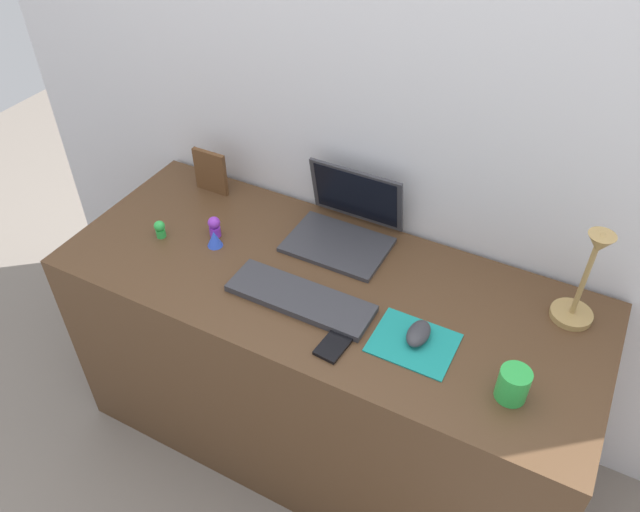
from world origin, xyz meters
TOP-DOWN VIEW (x-y plane):
  - ground_plane at (0.00, 0.00)m, footprint 6.00×6.00m
  - back_wall at (0.00, 0.35)m, footprint 2.76×0.05m
  - desk at (0.00, 0.00)m, footprint 1.56×0.63m
  - laptop at (-0.04, 0.21)m, footprint 0.30×0.26m
  - keyboard at (-0.02, -0.10)m, footprint 0.41×0.13m
  - mousepad at (0.31, -0.10)m, footprint 0.21×0.17m
  - mouse at (0.31, -0.08)m, footprint 0.06×0.10m
  - cell_phone at (0.13, -0.19)m, footprint 0.07×0.13m
  - desk_lamp at (0.64, 0.16)m, footprint 0.11×0.16m
  - picture_frame at (-0.54, 0.22)m, footprint 0.12×0.02m
  - coffee_mug at (0.57, -0.14)m, footprint 0.07×0.07m
  - toy_figurine_blue at (-0.37, -0.01)m, footprint 0.05×0.05m
  - toy_figurine_purple at (-0.39, 0.03)m, footprint 0.04×0.04m
  - toy_figurine_green at (-0.54, -0.05)m, footprint 0.03×0.03m

SIDE VIEW (x-z plane):
  - ground_plane at x=0.00m, z-range 0.00..0.00m
  - desk at x=0.00m, z-range 0.00..0.74m
  - mousepad at x=0.31m, z-range 0.74..0.74m
  - cell_phone at x=0.13m, z-range 0.74..0.75m
  - keyboard at x=-0.02m, z-range 0.74..0.76m
  - mouse at x=0.31m, z-range 0.74..0.78m
  - toy_figurine_blue at x=-0.37m, z-range 0.74..0.79m
  - toy_figurine_green at x=-0.54m, z-range 0.74..0.80m
  - toy_figurine_purple at x=-0.39m, z-range 0.74..0.81m
  - coffee_mug at x=0.57m, z-range 0.74..0.83m
  - laptop at x=-0.04m, z-range 0.69..0.90m
  - picture_frame at x=-0.54m, z-range 0.74..0.89m
  - back_wall at x=0.00m, z-range 0.00..1.65m
  - desk_lamp at x=0.64m, z-range 0.73..1.06m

